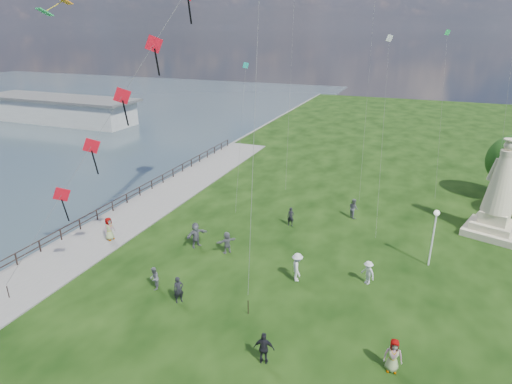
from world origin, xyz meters
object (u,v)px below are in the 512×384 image
at_px(pier_pavilion, 60,109).
at_px(person_3, 264,348).
at_px(person_1, 154,278).
at_px(person_11, 227,242).
at_px(person_5, 196,235).
at_px(person_8, 368,273).
at_px(person_4, 393,355).
at_px(person_6, 291,217).
at_px(person_10, 109,230).
at_px(person_2, 297,267).
at_px(person_7, 353,208).
at_px(statue, 498,200).
at_px(lamppost, 435,226).
at_px(person_0, 179,290).

xyz_separation_m(pier_pavilion, person_3, (54.69, -42.25, -0.97)).
xyz_separation_m(person_1, person_11, (2.25, 5.87, 0.08)).
xyz_separation_m(person_5, person_8, (12.62, -0.36, -0.16)).
bearing_deg(person_8, person_4, -36.54).
height_order(pier_pavilion, person_6, pier_pavilion).
height_order(person_4, person_8, person_4).
relative_size(person_5, person_10, 1.06).
distance_m(person_2, person_10, 14.94).
height_order(pier_pavilion, person_10, pier_pavilion).
bearing_deg(person_2, pier_pavilion, 31.00).
bearing_deg(person_7, statue, -124.33).
distance_m(pier_pavilion, person_7, 60.47).
height_order(lamppost, person_11, lamppost).
xyz_separation_m(pier_pavilion, person_4, (60.54, -40.47, -0.95)).
bearing_deg(person_0, lamppost, -14.14).
distance_m(person_4, person_10, 22.20).
bearing_deg(person_10, person_5, -65.94).
bearing_deg(person_3, lamppost, -129.44).
xyz_separation_m(pier_pavilion, statue, (66.57, -22.40, 1.08)).
distance_m(pier_pavilion, person_8, 67.22).
height_order(statue, person_8, statue).
bearing_deg(person_7, person_0, 115.68).
relative_size(person_1, person_5, 0.78).
distance_m(pier_pavilion, statue, 70.24).
xyz_separation_m(lamppost, person_4, (-1.48, -11.07, -2.09)).
relative_size(person_5, person_8, 1.20).
relative_size(person_3, person_5, 0.90).
bearing_deg(person_6, person_5, -133.20).
bearing_deg(person_4, person_2, 128.61).
relative_size(person_4, person_10, 0.98).
height_order(person_0, person_10, person_10).
distance_m(person_1, person_6, 13.03).
distance_m(person_0, person_5, 6.96).
bearing_deg(person_8, lamppost, 83.74).
distance_m(person_7, person_8, 10.31).
height_order(person_0, person_1, person_0).
relative_size(person_7, person_10, 0.95).
bearing_deg(person_3, person_5, -55.94).
height_order(pier_pavilion, person_4, pier_pavilion).
bearing_deg(person_5, person_0, -133.60).
distance_m(person_3, person_11, 11.27).
xyz_separation_m(statue, person_2, (-12.48, -12.18, -1.95)).
bearing_deg(person_7, person_2, 132.24).
distance_m(person_6, person_7, 5.75).
bearing_deg(lamppost, person_3, -119.70).
bearing_deg(person_1, person_8, 90.35).
bearing_deg(person_11, person_7, -178.61).
xyz_separation_m(statue, person_10, (-27.43, -12.15, -2.01)).
height_order(person_5, person_11, person_5).
height_order(person_3, person_8, person_3).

